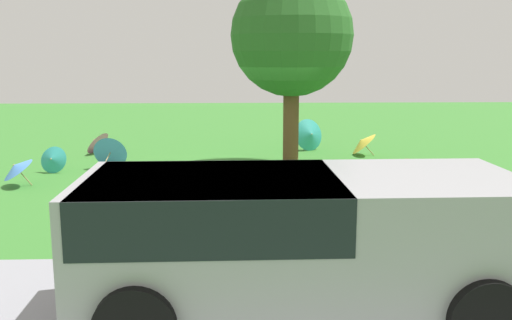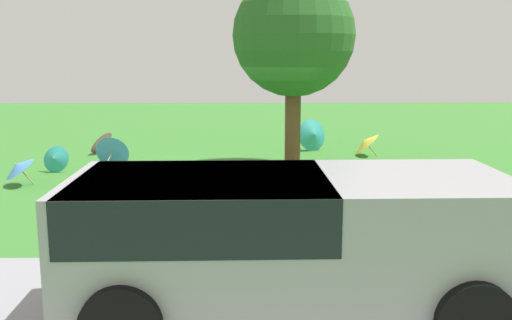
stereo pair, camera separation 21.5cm
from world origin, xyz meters
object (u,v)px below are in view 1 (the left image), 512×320
Objects in this scene: van_dark at (285,234)px; parasol_teal_0 at (52,159)px; shade_tree at (292,36)px; park_bench at (201,191)px; parasol_teal_1 at (310,135)px; parasol_blue_0 at (111,151)px; parasol_pink_0 at (96,142)px; parasol_red_0 at (386,195)px; parasol_red_4 at (406,170)px; parasol_yellow_0 at (362,142)px; parasol_yellow_1 at (477,196)px; parasol_blue_1 at (16,168)px.

van_dark is 6.54× the size of parasol_teal_0.
park_bench is at bearing 66.89° from shade_tree.
parasol_teal_1 is at bearing -155.43° from parasol_teal_0.
parasol_teal_1 reaches higher than parasol_teal_0.
parasol_blue_0 is 1.23× the size of parasol_teal_0.
shade_tree is 6.42m from parasol_pink_0.
parasol_pink_0 is (0.89, -2.14, -0.07)m from parasol_blue_0.
parasol_blue_0 is at bearing -40.57° from parasol_red_0.
parasol_red_4 is (-7.67, 4.31, -0.01)m from parasol_pink_0.
parasol_yellow_0 is 3.77m from parasol_red_4.
park_bench reaches higher than parasol_red_0.
parasol_yellow_0 reaches higher than parasol_pink_0.
parasol_teal_0 is (0.38, 2.71, -0.02)m from parasol_pink_0.
parasol_teal_1 reaches higher than parasol_pink_0.
parasol_teal_0 is at bearing 24.57° from parasol_teal_1.
parasol_pink_0 is at bearing -29.34° from parasol_red_4.
parasol_red_4 is at bearing -76.30° from parasol_yellow_1.
parasol_pink_0 is 1.16× the size of parasol_yellow_1.
van_dark reaches higher than parasol_pink_0.
parasol_red_0 reaches higher than parasol_teal_0.
parasol_teal_0 is (8.63, -3.94, -0.01)m from parasol_yellow_1.
parasol_blue_1 is 8.36m from parasol_red_4.
parasol_yellow_0 is (-4.15, -6.07, -0.09)m from park_bench.
parasol_teal_1 is at bearing -177.23° from parasol_pink_0.
parasol_pink_0 is (4.52, -10.43, -0.56)m from van_dark.
parasol_teal_1 is (-6.57, -3.01, 0.15)m from parasol_teal_0.
parasol_red_0 is (1.03, 6.42, 0.08)m from parasol_yellow_0.
parasol_pink_0 is at bearing -19.70° from shade_tree.
parasol_red_0 is at bearing 92.65° from parasol_teal_1.
parasol_blue_0 reaches higher than parasol_pink_0.
parasol_yellow_1 is 2.39m from parasol_red_4.
parasol_teal_1 is at bearing -31.82° from parasol_yellow_0.
parasol_yellow_1 is (-3.72, -3.79, -0.57)m from van_dark.
parasol_teal_1 is (-0.79, -2.23, -2.75)m from shade_tree.
van_dark is 2.84× the size of park_bench.
park_bench is 7.45m from parasol_teal_1.
parasol_yellow_0 is at bearing -124.38° from park_bench.
park_bench is 7.44m from parasol_pink_0.
parasol_pink_0 is (5.40, -1.93, -2.88)m from shade_tree.
parasol_yellow_0 is (-2.15, -1.39, -2.86)m from shade_tree.
parasol_teal_0 is at bearing -45.89° from park_bench.
parasol_yellow_0 is at bearing -107.05° from van_dark.
parasol_teal_0 reaches higher than parasol_red_4.
parasol_yellow_0 reaches higher than parasol_blue_1.
parasol_red_4 is at bearing 107.83° from parasol_teal_1.
parasol_blue_0 is at bearing -127.86° from parasol_blue_1.
shade_tree is 5.32m from parasol_blue_0.
parasol_blue_1 is 1.05× the size of parasol_red_4.
parasol_red_4 is at bearing 91.86° from parasol_yellow_0.
park_bench is at bearing -6.56° from parasol_red_0.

